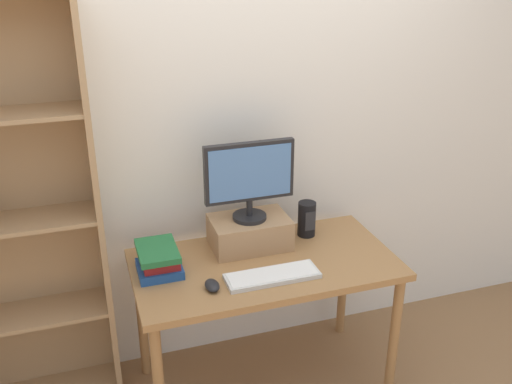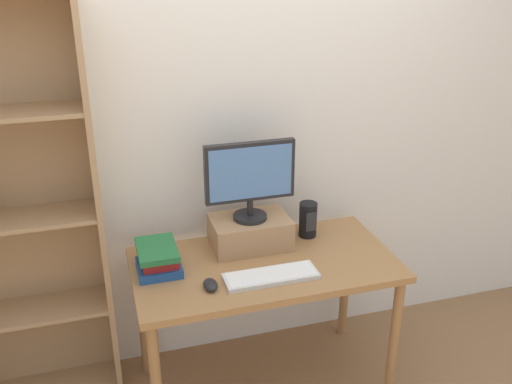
{
  "view_description": "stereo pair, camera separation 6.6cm",
  "coord_description": "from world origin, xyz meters",
  "px_view_note": "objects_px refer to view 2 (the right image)",
  "views": [
    {
      "loc": [
        -0.79,
        -2.28,
        2.17
      ],
      "look_at": [
        -0.02,
        0.07,
        1.1
      ],
      "focal_mm": 40.0,
      "sensor_mm": 36.0,
      "label": 1
    },
    {
      "loc": [
        -0.73,
        -2.3,
        2.17
      ],
      "look_at": [
        -0.02,
        0.07,
        1.1
      ],
      "focal_mm": 40.0,
      "sensor_mm": 36.0,
      "label": 2
    }
  ],
  "objects_px": {
    "riser_box": "(250,232)",
    "desk_speaker": "(308,220)",
    "bookshelf_unit": "(1,218)",
    "computer_mouse": "(210,285)",
    "desk": "(264,277)",
    "computer_monitor": "(250,177)",
    "book_stack": "(158,259)",
    "keyboard": "(271,276)"
  },
  "relations": [
    {
      "from": "desk",
      "to": "computer_mouse",
      "type": "distance_m",
      "value": 0.36
    },
    {
      "from": "riser_box",
      "to": "desk_speaker",
      "type": "distance_m",
      "value": 0.32
    },
    {
      "from": "desk_speaker",
      "to": "book_stack",
      "type": "bearing_deg",
      "value": -170.83
    },
    {
      "from": "bookshelf_unit",
      "to": "desk_speaker",
      "type": "height_order",
      "value": "bookshelf_unit"
    },
    {
      "from": "computer_monitor",
      "to": "keyboard",
      "type": "bearing_deg",
      "value": -89.03
    },
    {
      "from": "desk",
      "to": "book_stack",
      "type": "height_order",
      "value": "book_stack"
    },
    {
      "from": "computer_monitor",
      "to": "book_stack",
      "type": "distance_m",
      "value": 0.59
    },
    {
      "from": "computer_monitor",
      "to": "riser_box",
      "type": "bearing_deg",
      "value": 90.0
    },
    {
      "from": "computer_mouse",
      "to": "book_stack",
      "type": "relative_size",
      "value": 0.4
    },
    {
      "from": "desk",
      "to": "computer_mouse",
      "type": "height_order",
      "value": "computer_mouse"
    },
    {
      "from": "desk",
      "to": "computer_monitor",
      "type": "height_order",
      "value": "computer_monitor"
    },
    {
      "from": "bookshelf_unit",
      "to": "keyboard",
      "type": "relative_size",
      "value": 4.57
    },
    {
      "from": "computer_mouse",
      "to": "desk_speaker",
      "type": "bearing_deg",
      "value": 30.1
    },
    {
      "from": "desk",
      "to": "riser_box",
      "type": "height_order",
      "value": "riser_box"
    },
    {
      "from": "bookshelf_unit",
      "to": "computer_mouse",
      "type": "height_order",
      "value": "bookshelf_unit"
    },
    {
      "from": "riser_box",
      "to": "book_stack",
      "type": "relative_size",
      "value": 1.53
    },
    {
      "from": "bookshelf_unit",
      "to": "book_stack",
      "type": "height_order",
      "value": "bookshelf_unit"
    },
    {
      "from": "riser_box",
      "to": "computer_monitor",
      "type": "xyz_separation_m",
      "value": [
        0.0,
        -0.0,
        0.3
      ]
    },
    {
      "from": "keyboard",
      "to": "computer_mouse",
      "type": "bearing_deg",
      "value": -179.96
    },
    {
      "from": "bookshelf_unit",
      "to": "computer_mouse",
      "type": "xyz_separation_m",
      "value": [
        0.88,
        -0.46,
        -0.24
      ]
    },
    {
      "from": "computer_mouse",
      "to": "book_stack",
      "type": "distance_m",
      "value": 0.3
    },
    {
      "from": "book_stack",
      "to": "desk_speaker",
      "type": "bearing_deg",
      "value": 9.17
    },
    {
      "from": "desk",
      "to": "book_stack",
      "type": "xyz_separation_m",
      "value": [
        -0.5,
        0.06,
        0.15
      ]
    },
    {
      "from": "computer_monitor",
      "to": "keyboard",
      "type": "height_order",
      "value": "computer_monitor"
    },
    {
      "from": "keyboard",
      "to": "computer_mouse",
      "type": "height_order",
      "value": "computer_mouse"
    },
    {
      "from": "riser_box",
      "to": "computer_mouse",
      "type": "relative_size",
      "value": 3.78
    },
    {
      "from": "riser_box",
      "to": "desk_speaker",
      "type": "relative_size",
      "value": 2.1
    },
    {
      "from": "bookshelf_unit",
      "to": "computer_mouse",
      "type": "distance_m",
      "value": 1.02
    },
    {
      "from": "keyboard",
      "to": "computer_mouse",
      "type": "xyz_separation_m",
      "value": [
        -0.29,
        -0.0,
        0.01
      ]
    },
    {
      "from": "desk",
      "to": "computer_mouse",
      "type": "bearing_deg",
      "value": -152.84
    },
    {
      "from": "computer_monitor",
      "to": "desk_speaker",
      "type": "xyz_separation_m",
      "value": [
        0.32,
        0.02,
        -0.29
      ]
    },
    {
      "from": "bookshelf_unit",
      "to": "riser_box",
      "type": "bearing_deg",
      "value": -6.22
    },
    {
      "from": "desk",
      "to": "computer_monitor",
      "type": "relative_size",
      "value": 2.85
    },
    {
      "from": "desk_speaker",
      "to": "riser_box",
      "type": "bearing_deg",
      "value": -176.47
    },
    {
      "from": "riser_box",
      "to": "keyboard",
      "type": "height_order",
      "value": "riser_box"
    },
    {
      "from": "bookshelf_unit",
      "to": "computer_monitor",
      "type": "relative_size",
      "value": 4.46
    },
    {
      "from": "desk",
      "to": "book_stack",
      "type": "bearing_deg",
      "value": 172.7
    },
    {
      "from": "computer_monitor",
      "to": "bookshelf_unit",
      "type": "bearing_deg",
      "value": 173.71
    },
    {
      "from": "riser_box",
      "to": "computer_mouse",
      "type": "bearing_deg",
      "value": -130.43
    },
    {
      "from": "desk",
      "to": "desk_speaker",
      "type": "xyz_separation_m",
      "value": [
        0.3,
        0.19,
        0.18
      ]
    },
    {
      "from": "keyboard",
      "to": "book_stack",
      "type": "distance_m",
      "value": 0.54
    },
    {
      "from": "riser_box",
      "to": "book_stack",
      "type": "xyz_separation_m",
      "value": [
        -0.48,
        -0.11,
        -0.01
      ]
    }
  ]
}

